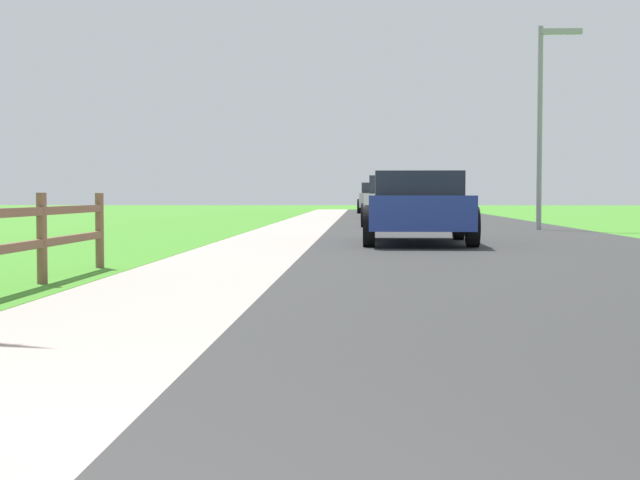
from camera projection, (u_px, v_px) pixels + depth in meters
The scene contains 9 objects.
ground_plane at pixel (329, 229), 26.88m from camera, with size 120.00×120.00×0.00m, color #438A29.
road_asphalt at pixel (447, 226), 28.72m from camera, with size 7.00×66.00×0.01m, color #303030.
curb_concrete at pixel (232, 226), 29.02m from camera, with size 6.00×66.00×0.01m, color #B19C92.
grass_verge at pixel (183, 226), 29.08m from camera, with size 5.00×66.00×0.00m, color #438A29.
parked_suv_blue at pixel (417, 206), 18.91m from camera, with size 2.15×4.72×1.41m.
parked_car_white at pixel (398, 201), 29.33m from camera, with size 2.26×4.34×1.53m.
parked_car_red at pixel (398, 199), 39.36m from camera, with size 2.09×4.91×1.56m.
parked_car_silver at pixel (378, 198), 50.21m from camera, with size 2.18×4.91×1.58m.
street_lamp at pixel (544, 107), 25.90m from camera, with size 1.17×0.20×5.51m.
Camera 1 is at (0.97, -1.85, 0.96)m, focal length 53.76 mm.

